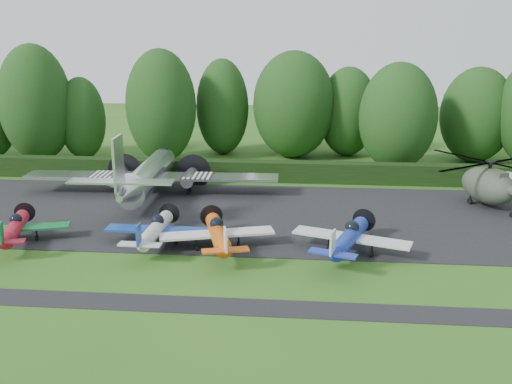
# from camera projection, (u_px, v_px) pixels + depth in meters

# --- Properties ---
(ground) EXTENTS (160.00, 160.00, 0.00)m
(ground) POSITION_uv_depth(u_px,v_px,m) (195.00, 262.00, 37.19)
(ground) COLOR #285417
(ground) RESTS_ON ground
(apron) EXTENTS (70.00, 18.00, 0.01)m
(apron) POSITION_uv_depth(u_px,v_px,m) (218.00, 214.00, 46.76)
(apron) COLOR black
(apron) RESTS_ON ground
(taxiway_verge) EXTENTS (70.00, 2.00, 0.00)m
(taxiway_verge) POSITION_uv_depth(u_px,v_px,m) (174.00, 304.00, 31.45)
(taxiway_verge) COLOR black
(taxiway_verge) RESTS_ON ground
(hedgerow) EXTENTS (90.00, 1.60, 2.00)m
(hedgerow) POSITION_uv_depth(u_px,v_px,m) (235.00, 180.00, 57.30)
(hedgerow) COLOR black
(hedgerow) RESTS_ON ground
(transport_plane) EXTENTS (23.14, 17.74, 7.41)m
(transport_plane) POSITION_uv_depth(u_px,v_px,m) (148.00, 176.00, 50.64)
(transport_plane) COLOR silver
(transport_plane) RESTS_ON ground
(light_plane_red) EXTENTS (7.28, 7.65, 2.80)m
(light_plane_red) POSITION_uv_depth(u_px,v_px,m) (15.00, 228.00, 40.06)
(light_plane_red) COLOR #A80F23
(light_plane_red) RESTS_ON ground
(light_plane_white) EXTENTS (7.40, 7.78, 2.84)m
(light_plane_white) POSITION_uv_depth(u_px,v_px,m) (156.00, 229.00, 39.71)
(light_plane_white) COLOR silver
(light_plane_white) RESTS_ON ground
(light_plane_orange) EXTENTS (7.87, 8.28, 3.03)m
(light_plane_orange) POSITION_uv_depth(u_px,v_px,m) (218.00, 234.00, 38.69)
(light_plane_orange) COLOR #C9500B
(light_plane_orange) RESTS_ON ground
(light_plane_blue) EXTENTS (7.98, 8.39, 3.07)m
(light_plane_blue) POSITION_uv_depth(u_px,v_px,m) (349.00, 237.00, 37.93)
(light_plane_blue) COLOR #1A31A0
(light_plane_blue) RESTS_ON ground
(helicopter) EXTENTS (12.25, 14.34, 3.95)m
(helicopter) POSITION_uv_depth(u_px,v_px,m) (489.00, 183.00, 48.19)
(helicopter) COLOR #354031
(helicopter) RESTS_ON ground
(sign_board) EXTENTS (3.56, 0.13, 2.00)m
(sign_board) POSITION_uv_depth(u_px,v_px,m) (496.00, 178.00, 52.91)
(sign_board) COLOR #3F3326
(sign_board) RESTS_ON ground
(tree_1) EXTENTS (9.46, 9.46, 12.37)m
(tree_1) POSITION_uv_depth(u_px,v_px,m) (294.00, 105.00, 66.03)
(tree_1) COLOR black
(tree_1) RESTS_ON ground
(tree_3) EXTENTS (5.36, 5.36, 9.46)m
(tree_3) POSITION_uv_depth(u_px,v_px,m) (82.00, 119.00, 65.57)
(tree_3) COLOR black
(tree_3) RESTS_ON ground
(tree_5) EXTENTS (8.20, 8.20, 11.43)m
(tree_5) POSITION_uv_depth(u_px,v_px,m) (398.00, 117.00, 60.13)
(tree_5) COLOR black
(tree_5) RESTS_ON ground
(tree_6) EXTENTS (7.85, 7.85, 12.67)m
(tree_6) POSITION_uv_depth(u_px,v_px,m) (161.00, 106.00, 63.70)
(tree_6) COLOR black
(tree_6) RESTS_ON ground
(tree_8) EXTENTS (8.01, 8.01, 13.19)m
(tree_8) POSITION_uv_depth(u_px,v_px,m) (36.00, 104.00, 63.82)
(tree_8) COLOR black
(tree_8) RESTS_ON ground
(tree_9) EXTENTS (6.25, 6.25, 11.38)m
(tree_9) POSITION_uv_depth(u_px,v_px,m) (223.00, 107.00, 67.93)
(tree_9) COLOR black
(tree_9) RESTS_ON ground
(tree_10) EXTENTS (8.03, 8.03, 10.70)m
(tree_10) POSITION_uv_depth(u_px,v_px,m) (477.00, 115.00, 63.83)
(tree_10) COLOR black
(tree_10) RESTS_ON ground
(tree_11) EXTENTS (6.85, 6.85, 10.49)m
(tree_11) POSITION_uv_depth(u_px,v_px,m) (348.00, 112.00, 67.13)
(tree_11) COLOR black
(tree_11) RESTS_ON ground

